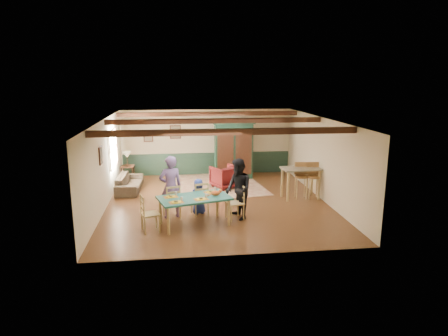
{
  "coord_description": "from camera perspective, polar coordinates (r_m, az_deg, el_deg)",
  "views": [
    {
      "loc": [
        -1.27,
        -12.37,
        3.96
      ],
      "look_at": [
        0.22,
        -0.05,
        1.15
      ],
      "focal_mm": 32.0,
      "sensor_mm": 36.0,
      "label": 1
    }
  ],
  "objects": [
    {
      "name": "floor",
      "position": [
        13.05,
        -0.98,
        -4.91
      ],
      "size": [
        8.0,
        8.0,
        0.0
      ],
      "primitive_type": "plane",
      "color": "#4E2B15",
      "rests_on": "ground"
    },
    {
      "name": "dining_table",
      "position": [
        11.02,
        -4.25,
        -6.16
      ],
      "size": [
        2.12,
        1.54,
        0.79
      ],
      "primitive_type": null,
      "rotation": [
        0.0,
        0.0,
        0.28
      ],
      "color": "#1E5F56",
      "rests_on": "floor"
    },
    {
      "name": "dining_chair_end_right",
      "position": [
        11.4,
        1.55,
        -4.9
      ],
      "size": [
        0.57,
        0.55,
        1.0
      ],
      "primitive_type": null,
      "rotation": [
        0.0,
        0.0,
        -1.29
      ],
      "color": "tan",
      "rests_on": "floor"
    },
    {
      "name": "wall_left",
      "position": [
        12.84,
        -16.74,
        0.48
      ],
      "size": [
        0.02,
        8.0,
        2.7
      ],
      "primitive_type": "cube",
      "color": "beige",
      "rests_on": "floor"
    },
    {
      "name": "person_woman",
      "position": [
        11.34,
        2.05,
        -3.06
      ],
      "size": [
        0.87,
        1.0,
        1.74
      ],
      "primitive_type": "imported",
      "rotation": [
        0.0,
        0.0,
        -1.29
      ],
      "color": "black",
      "rests_on": "floor"
    },
    {
      "name": "ceiling",
      "position": [
        12.5,
        -1.03,
        6.97
      ],
      "size": [
        7.0,
        8.0,
        0.02
      ],
      "primitive_type": "cube",
      "color": "white",
      "rests_on": "wall_back"
    },
    {
      "name": "bar_stool_left",
      "position": [
        13.59,
        10.95,
        -1.8
      ],
      "size": [
        0.48,
        0.52,
        1.2
      ],
      "primitive_type": null,
      "rotation": [
        0.0,
        0.0,
        -0.12
      ],
      "color": "#A77640",
      "rests_on": "floor"
    },
    {
      "name": "place_setting_near_center",
      "position": [
        10.67,
        -3.29,
        -4.23
      ],
      "size": [
        0.49,
        0.42,
        0.11
      ],
      "primitive_type": null,
      "rotation": [
        0.0,
        0.0,
        0.28
      ],
      "color": "yellow",
      "rests_on": "dining_table"
    },
    {
      "name": "area_rug",
      "position": [
        15.14,
        -0.89,
        -2.39
      ],
      "size": [
        3.54,
        4.05,
        0.01
      ],
      "primitive_type": "cube",
      "rotation": [
        0.0,
        0.0,
        0.13
      ],
      "color": "beige",
      "rests_on": "floor"
    },
    {
      "name": "armoire",
      "position": [
        15.94,
        1.35,
        2.62
      ],
      "size": [
        1.64,
        0.67,
        2.31
      ],
      "primitive_type": "cube",
      "rotation": [
        0.0,
        0.0,
        0.01
      ],
      "color": "#133122",
      "rests_on": "floor"
    },
    {
      "name": "window_left",
      "position": [
        14.45,
        -15.56,
        2.68
      ],
      "size": [
        0.06,
        1.6,
        1.3
      ],
      "primitive_type": null,
      "color": "white",
      "rests_on": "wall_left"
    },
    {
      "name": "person_man",
      "position": [
        11.52,
        -7.63,
        -2.71
      ],
      "size": [
        0.76,
        0.6,
        1.82
      ],
      "primitive_type": "imported",
      "rotation": [
        0.0,
        0.0,
        3.42
      ],
      "color": "#745897",
      "rests_on": "floor"
    },
    {
      "name": "ceiling_beam_front",
      "position": [
        10.24,
        0.29,
        5.18
      ],
      "size": [
        6.95,
        0.16,
        0.16
      ],
      "primitive_type": "cube",
      "color": "black",
      "rests_on": "ceiling"
    },
    {
      "name": "ceiling_beam_back",
      "position": [
        15.48,
        -2.18,
        7.74
      ],
      "size": [
        6.95,
        0.16,
        0.16
      ],
      "primitive_type": "cube",
      "color": "black",
      "rests_on": "ceiling"
    },
    {
      "name": "dining_chair_end_left",
      "position": [
        10.68,
        -10.48,
        -6.36
      ],
      "size": [
        0.57,
        0.55,
        1.0
      ],
      "primitive_type": null,
      "rotation": [
        0.0,
        0.0,
        1.85
      ],
      "color": "tan",
      "rests_on": "floor"
    },
    {
      "name": "bar_stool_right",
      "position": [
        13.61,
        12.66,
        -1.82
      ],
      "size": [
        0.47,
        0.51,
        1.22
      ],
      "primitive_type": null,
      "rotation": [
        0.0,
        0.0,
        -0.1
      ],
      "color": "#A77640",
      "rests_on": "floor"
    },
    {
      "name": "armchair",
      "position": [
        14.66,
        0.18,
        -1.25
      ],
      "size": [
        1.19,
        1.2,
        0.82
      ],
      "primitive_type": "imported",
      "rotation": [
        0.0,
        0.0,
        -2.67
      ],
      "color": "#410D10",
      "rests_on": "floor"
    },
    {
      "name": "sofa",
      "position": [
        14.7,
        -13.36,
        -2.07
      ],
      "size": [
        0.84,
        1.99,
        0.57
      ],
      "primitive_type": "imported",
      "rotation": [
        0.0,
        0.0,
        1.53
      ],
      "color": "#3C3225",
      "rests_on": "floor"
    },
    {
      "name": "place_setting_near_left",
      "position": [
        10.47,
        -6.84,
        -4.63
      ],
      "size": [
        0.49,
        0.42,
        0.11
      ],
      "primitive_type": null,
      "rotation": [
        0.0,
        0.0,
        0.28
      ],
      "color": "yellow",
      "rests_on": "dining_table"
    },
    {
      "name": "picture_back_b",
      "position": [
        16.54,
        -10.77,
        4.5
      ],
      "size": [
        0.38,
        0.04,
        0.48
      ],
      "primitive_type": null,
      "color": "gray",
      "rests_on": "wall_back"
    },
    {
      "name": "place_setting_far_left",
      "position": [
        10.96,
        -7.62,
        -3.86
      ],
      "size": [
        0.49,
        0.42,
        0.11
      ],
      "primitive_type": null,
      "rotation": [
        0.0,
        0.0,
        0.28
      ],
      "color": "yellow",
      "rests_on": "dining_table"
    },
    {
      "name": "place_setting_far_right",
      "position": [
        11.3,
        -1.92,
        -3.24
      ],
      "size": [
        0.49,
        0.42,
        0.11
      ],
      "primitive_type": null,
      "rotation": [
        0.0,
        0.0,
        0.28
      ],
      "color": "yellow",
      "rests_on": "dining_table"
    },
    {
      "name": "cat",
      "position": [
        10.96,
        -1.23,
        -3.53
      ],
      "size": [
        0.41,
        0.25,
        0.19
      ],
      "primitive_type": null,
      "rotation": [
        0.0,
        0.0,
        0.28
      ],
      "color": "orange",
      "rests_on": "dining_table"
    },
    {
      "name": "wainscot_back",
      "position": [
        16.77,
        -2.39,
        0.66
      ],
      "size": [
        6.95,
        0.03,
        0.9
      ],
      "primitive_type": "cube",
      "color": "#1D3528",
      "rests_on": "floor"
    },
    {
      "name": "picture_back_a",
      "position": [
        16.49,
        -6.96,
        5.13
      ],
      "size": [
        0.45,
        0.04,
        0.55
      ],
      "primitive_type": null,
      "color": "gray",
      "rests_on": "wall_back"
    },
    {
      "name": "end_table",
      "position": [
        16.08,
        -13.56,
        -0.75
      ],
      "size": [
        0.52,
        0.52,
        0.61
      ],
      "primitive_type": null,
      "rotation": [
        0.0,
        0.0,
        -0.05
      ],
      "color": "black",
      "rests_on": "floor"
    },
    {
      "name": "wall_back",
      "position": [
        16.63,
        -2.43,
        3.71
      ],
      "size": [
        7.0,
        0.02,
        2.7
      ],
      "primitive_type": "cube",
      "color": "beige",
      "rests_on": "floor"
    },
    {
      "name": "table_lamp",
      "position": [
        15.96,
        -13.67,
        1.28
      ],
      "size": [
        0.32,
        0.32,
        0.56
      ],
      "primitive_type": null,
      "rotation": [
        0.0,
        0.0,
        -0.04
      ],
      "color": "beige",
      "rests_on": "end_table"
    },
    {
      "name": "dining_chair_far_left",
      "position": [
        11.56,
        -7.46,
        -4.77
      ],
      "size": [
        0.55,
        0.57,
        1.0
      ],
      "primitive_type": null,
      "rotation": [
        0.0,
        0.0,
        3.42
      ],
      "color": "tan",
      "rests_on": "floor"
    },
    {
      "name": "dining_chair_far_right",
      "position": [
        11.8,
        -3.5,
        -4.32
      ],
      "size": [
        0.55,
        0.57,
        1.0
      ],
      "primitive_type": null,
      "rotation": [
        0.0,
        0.0,
        3.42
      ],
      "color": "tan",
      "rests_on": "floor"
    },
    {
      "name": "person_child",
      "position": [
        11.87,
        -3.63,
        -4.07
      ],
      "size": [
        0.59,
        0.47,
        1.06
      ],
      "primitive_type": "imported",
      "rotation": [
        0.0,
        0.0,
        3.42
      ],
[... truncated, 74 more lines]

